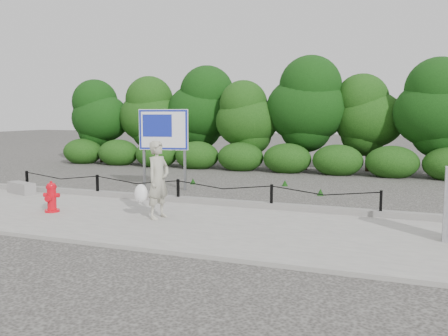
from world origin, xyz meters
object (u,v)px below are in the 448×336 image
concrete_block (22,188)px  pedestrian (157,181)px  advertising_sign (163,133)px  fire_hydrant (52,197)px

concrete_block → pedestrian: bearing=-15.4°
concrete_block → advertising_sign: (3.28, 2.50, 1.52)m
concrete_block → advertising_sign: bearing=37.4°
concrete_block → advertising_sign: size_ratio=0.40×
fire_hydrant → advertising_sign: size_ratio=0.29×
fire_hydrant → pedestrian: (2.64, 0.31, 0.49)m
concrete_block → fire_hydrant: bearing=-33.8°
pedestrian → advertising_sign: size_ratio=0.68×
fire_hydrant → concrete_block: 3.14m
fire_hydrant → pedestrian: size_ratio=0.43×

